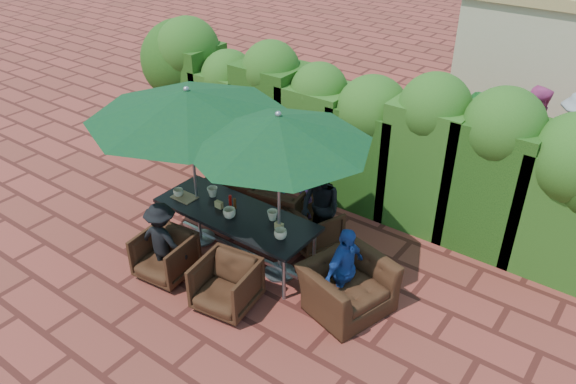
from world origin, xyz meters
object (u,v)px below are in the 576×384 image
Objects in this scene: chair_far_right at (314,225)px; dining_table at (236,217)px; chair_end_right at (348,280)px; chair_near_right at (226,283)px; chair_far_mid at (283,202)px; chair_near_left at (165,254)px; umbrella_left at (188,104)px; umbrella_right at (278,130)px; chair_far_left at (238,189)px.

dining_table is at bearing 69.78° from chair_far_right.
chair_far_right is at bearing 67.83° from chair_end_right.
chair_far_mid is at bearing 97.06° from chair_near_right.
chair_near_left is at bearing 173.32° from chair_near_right.
umbrella_left is 2.07m from chair_near_left.
dining_table is 2.92× the size of chair_far_mid.
umbrella_right is (0.74, 0.03, 1.54)m from dining_table.
dining_table is 1.70m from umbrella_left.
chair_far_mid reaches higher than chair_near_right.
umbrella_left is at bearing 106.62° from chair_end_right.
chair_far_left reaches higher than chair_far_right.
umbrella_right is 2.35× the size of chair_end_right.
chair_near_left is (0.26, -1.83, -0.06)m from chair_far_left.
chair_far_left is 0.81× the size of chair_end_right.
chair_end_right is at bearing 141.59° from chair_far_left.
umbrella_right is 2.18m from chair_far_mid.
chair_far_right is (0.70, -0.17, -0.07)m from chair_far_mid.
chair_far_right is 0.67× the size of chair_end_right.
chair_far_right is 1.77m from chair_near_right.
chair_far_mid is 2.09m from chair_end_right.
chair_far_right is at bearing 159.46° from chair_far_left.
chair_near_left is (-1.25, -0.96, -1.85)m from umbrella_right.
chair_far_left reaches higher than dining_table.
chair_far_left is 1.51m from chair_far_right.
chair_near_left is 2.54m from chair_end_right.
dining_table is 1.20m from chair_far_right.
umbrella_left is at bearing -177.55° from umbrella_right.
umbrella_left is 1.47m from umbrella_right.
chair_end_right is at bearing 162.13° from chair_far_right.
chair_far_mid is 1.19× the size of chair_far_right.
chair_far_mid reaches higher than chair_near_left.
chair_far_right is (0.74, 0.88, -0.33)m from dining_table.
chair_far_right is 2.19m from chair_near_left.
chair_far_mid is at bearing 68.02° from chair_near_left.
umbrella_right is at bearing 104.39° from chair_end_right.
umbrella_left reaches higher than chair_near_right.
chair_far_mid is at bearing 170.40° from chair_far_left.
dining_table is at bearing 2.22° from umbrella_left.
umbrella_left reaches higher than chair_far_left.
umbrella_left reaches higher than dining_table.
umbrella_left is 1.13× the size of umbrella_right.
umbrella_right is at bearing 31.27° from chair_near_left.
umbrella_right is 3.28× the size of chair_near_right.
chair_far_right is at bearing 89.97° from umbrella_right.
chair_far_right is (1.51, -0.03, -0.08)m from chair_far_left.
umbrella_left is at bearing 44.32° from chair_far_mid.
umbrella_right is at bearing 2.68° from dining_table.
chair_far_left is 1.02× the size of chair_far_mid.
umbrella_left is 2.54m from chair_far_right.
chair_far_right is at bearing 49.00° from chair_near_left.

